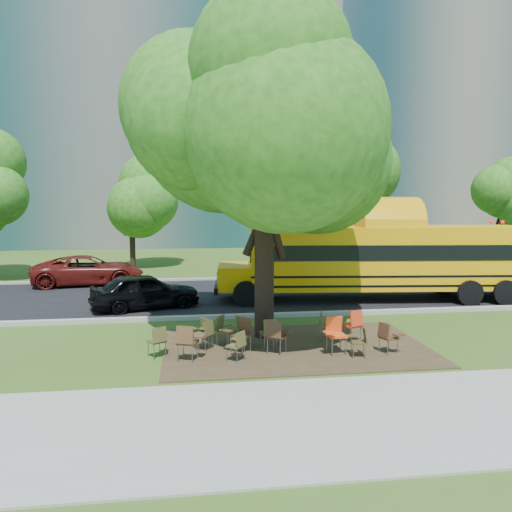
{
  "coord_description": "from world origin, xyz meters",
  "views": [
    {
      "loc": [
        -1.83,
        -13.33,
        3.93
      ],
      "look_at": [
        0.58,
        4.27,
        1.96
      ],
      "focal_mm": 35.0,
      "sensor_mm": 36.0,
      "label": 1
    }
  ],
  "objects": [
    {
      "name": "chair_1",
      "position": [
        -1.87,
        -1.38,
        0.58
      ],
      "size": [
        0.74,
        0.58,
        0.93
      ],
      "rotation": [
        0.0,
        0.0,
        -0.36
      ],
      "color": "#51341D",
      "rests_on": "ground"
    },
    {
      "name": "chair_9",
      "position": [
        -1.51,
        -0.32,
        0.51
      ],
      "size": [
        0.69,
        0.55,
        0.82
      ],
      "rotation": [
        0.0,
        0.0,
        2.14
      ],
      "color": "#48401F",
      "rests_on": "ground"
    },
    {
      "name": "building_main",
      "position": [
        -8.0,
        36.0,
        11.0
      ],
      "size": [
        38.0,
        16.0,
        22.0
      ],
      "primitive_type": "cube",
      "color": "#61615D",
      "rests_on": "ground"
    },
    {
      "name": "chair_3",
      "position": [
        -0.5,
        -0.78,
        0.57
      ],
      "size": [
        0.79,
        0.62,
        0.92
      ],
      "rotation": [
        0.0,
        0.0,
        2.39
      ],
      "color": "#3F2916",
      "rests_on": "ground"
    },
    {
      "name": "bg_tree_4",
      "position": [
        16.0,
        13.0,
        4.34
      ],
      "size": [
        5.0,
        5.0,
        6.85
      ],
      "color": "black",
      "rests_on": "ground"
    },
    {
      "name": "chair_10",
      "position": [
        -0.92,
        -0.25,
        0.53
      ],
      "size": [
        0.57,
        0.73,
        0.85
      ],
      "rotation": [
        0.0,
        0.0,
        -2.16
      ],
      "color": "brown",
      "rests_on": "ground"
    },
    {
      "name": "sidewalk",
      "position": [
        0.0,
        -5.0,
        0.02
      ],
      "size": [
        60.0,
        4.0,
        0.04
      ],
      "primitive_type": "cube",
      "color": "gray",
      "rests_on": "ground"
    },
    {
      "name": "ground",
      "position": [
        0.0,
        0.0,
        0.0
      ],
      "size": [
        160.0,
        160.0,
        0.0
      ],
      "primitive_type": "plane",
      "color": "#334C17",
      "rests_on": "ground"
    },
    {
      "name": "black_car",
      "position": [
        -3.39,
        4.9,
        0.66
      ],
      "size": [
        4.18,
        2.67,
        1.32
      ],
      "primitive_type": "imported",
      "rotation": [
        0.0,
        0.0,
        1.88
      ],
      "color": "black",
      "rests_on": "ground"
    },
    {
      "name": "chair_5",
      "position": [
        1.87,
        -1.21,
        0.59
      ],
      "size": [
        0.63,
        0.61,
        0.96
      ],
      "rotation": [
        0.0,
        0.0,
        3.23
      ],
      "color": "#D84917",
      "rests_on": "ground"
    },
    {
      "name": "asphalt_road",
      "position": [
        0.0,
        7.0,
        0.02
      ],
      "size": [
        80.0,
        8.0,
        0.04
      ],
      "primitive_type": "cube",
      "color": "black",
      "rests_on": "ground"
    },
    {
      "name": "chair_0",
      "position": [
        -2.61,
        -0.92,
        0.5
      ],
      "size": [
        0.54,
        0.66,
        0.81
      ],
      "rotation": [
        0.0,
        0.0,
        0.53
      ],
      "color": "#4C4521",
      "rests_on": "ground"
    },
    {
      "name": "chair_6",
      "position": [
        2.42,
        -1.61,
        0.48
      ],
      "size": [
        0.46,
        0.56,
        0.78
      ],
      "rotation": [
        0.0,
        0.0,
        1.4
      ],
      "color": "#41361C",
      "rests_on": "ground"
    },
    {
      "name": "school_bus",
      "position": [
        5.82,
        5.36,
        1.69
      ],
      "size": [
        12.17,
        3.81,
        2.93
      ],
      "rotation": [
        0.0,
        0.0,
        -0.1
      ],
      "color": "#E19A07",
      "rests_on": "ground"
    },
    {
      "name": "chair_11",
      "position": [
        0.29,
        -0.57,
        0.51
      ],
      "size": [
        0.56,
        0.57,
        0.83
      ],
      "rotation": [
        0.0,
        0.0,
        0.18
      ],
      "color": "brown",
      "rests_on": "ground"
    },
    {
      "name": "chair_4",
      "position": [
        0.38,
        -1.11,
        0.56
      ],
      "size": [
        0.77,
        0.61,
        0.91
      ],
      "rotation": [
        0.0,
        0.0,
        -0.61
      ],
      "color": "#432818",
      "rests_on": "ground"
    },
    {
      "name": "bg_car_red",
      "position": [
        -6.47,
        10.6,
        0.7
      ],
      "size": [
        5.3,
        3.04,
        1.39
      ],
      "primitive_type": "imported",
      "rotation": [
        0.0,
        0.0,
        1.72
      ],
      "color": "#51110D",
      "rests_on": "ground"
    },
    {
      "name": "chair_8",
      "position": [
        -1.4,
        -0.5,
        0.5
      ],
      "size": [
        0.55,
        0.69,
        0.81
      ],
      "rotation": [
        0.0,
        0.0,
        0.92
      ],
      "color": "#47431F",
      "rests_on": "ground"
    },
    {
      "name": "bg_tree_3",
      "position": [
        8.0,
        14.0,
        5.03
      ],
      "size": [
        5.6,
        5.6,
        7.84
      ],
      "color": "black",
      "rests_on": "ground"
    },
    {
      "name": "chair_2",
      "position": [
        -0.67,
        -1.53,
        0.48
      ],
      "size": [
        0.53,
        0.67,
        0.78
      ],
      "rotation": [
        0.0,
        0.0,
        0.85
      ],
      "color": "#4D4921",
      "rests_on": "ground"
    },
    {
      "name": "chair_12",
      "position": [
        1.96,
        0.03,
        0.5
      ],
      "size": [
        0.48,
        0.62,
        0.81
      ],
      "rotation": [
        0.0,
        0.0,
        4.46
      ],
      "color": "#4D4721",
      "rests_on": "ground"
    },
    {
      "name": "chair_7",
      "position": [
        3.22,
        -1.42,
        0.51
      ],
      "size": [
        0.62,
        0.56,
        0.82
      ],
      "rotation": [
        0.0,
        0.0,
        -1.23
      ],
      "color": "#442A18",
      "rests_on": "ground"
    },
    {
      "name": "dirt_patch",
      "position": [
        1.0,
        -0.5,
        0.01
      ],
      "size": [
        7.0,
        4.5,
        0.03
      ],
      "primitive_type": "cube",
      "color": "#382819",
      "rests_on": "ground"
    },
    {
      "name": "building_right",
      "position": [
        24.0,
        38.0,
        12.5
      ],
      "size": [
        30.0,
        16.0,
        25.0
      ],
      "primitive_type": "cube",
      "color": "slate",
      "rests_on": "ground"
    },
    {
      "name": "chair_14",
      "position": [
        -0.58,
        -0.0,
        0.48
      ],
      "size": [
        0.57,
        0.53,
        0.78
      ],
      "rotation": [
        0.0,
        0.0,
        1.83
      ],
      "color": "#44401D",
      "rests_on": "ground"
    },
    {
      "name": "bg_tree_2",
      "position": [
        -5.0,
        16.0,
        4.21
      ],
      "size": [
        4.8,
        4.8,
        6.62
      ],
      "color": "black",
      "rests_on": "ground"
    },
    {
      "name": "kerb_far",
      "position": [
        0.0,
        11.1,
        0.07
      ],
      "size": [
        80.0,
        0.25,
        0.14
      ],
      "primitive_type": "cube",
      "color": "gray",
      "rests_on": "ground"
    },
    {
      "name": "main_tree",
      "position": [
        0.31,
        0.58,
        5.42
      ],
      "size": [
        7.2,
        7.2,
        9.03
      ],
      "color": "black",
      "rests_on": "ground"
    },
    {
      "name": "chair_13",
      "position": [
        2.69,
        -0.29,
        0.58
      ],
      "size": [
        0.64,
        0.74,
        0.93
      ],
      "rotation": [
        0.0,
        0.0,
        0.44
      ],
      "color": "red",
      "rests_on": "ground"
    },
    {
      "name": "kerb_near",
      "position": [
        0.0,
        3.0,
        0.07
      ],
      "size": [
        80.0,
        0.25,
        0.14
      ],
      "primitive_type": "cube",
      "color": "gray",
      "rests_on": "ground"
    }
  ]
}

